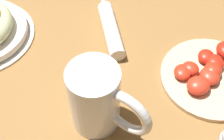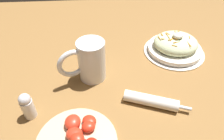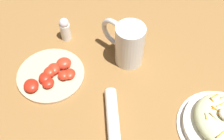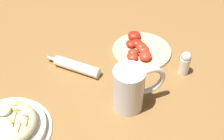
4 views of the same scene
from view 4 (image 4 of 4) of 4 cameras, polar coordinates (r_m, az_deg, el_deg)
ground_plane at (r=0.92m, az=-1.76°, el=-4.21°), size 1.43×1.43×0.00m
salad_plate at (r=0.85m, az=-19.81°, el=-10.06°), size 0.24×0.24×0.09m
beer_mug at (r=0.84m, az=3.55°, el=-4.00°), size 0.15×0.10×0.14m
napkin_roll at (r=0.99m, az=-6.90°, el=0.66°), size 0.19×0.09×0.03m
tomato_plate at (r=1.06m, az=5.47°, el=4.03°), size 0.21×0.21×0.04m
salt_shaker at (r=0.98m, az=13.95°, el=1.35°), size 0.04×0.04×0.09m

